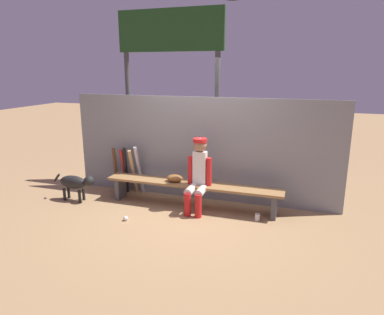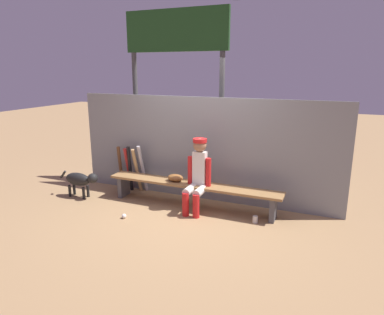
{
  "view_description": "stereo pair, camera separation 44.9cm",
  "coord_description": "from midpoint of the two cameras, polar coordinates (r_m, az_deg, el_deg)",
  "views": [
    {
      "loc": [
        1.74,
        -5.28,
        2.3
      ],
      "look_at": [
        0.0,
        0.0,
        0.87
      ],
      "focal_mm": 32.43,
      "sensor_mm": 36.0,
      "label": 1
    },
    {
      "loc": [
        2.16,
        -5.12,
        2.3
      ],
      "look_at": [
        0.0,
        0.0,
        0.87
      ],
      "focal_mm": 32.43,
      "sensor_mm": 36.0,
      "label": 2
    }
  ],
  "objects": [
    {
      "name": "cup_on_ground",
      "position": [
        5.53,
        8.4,
        -9.72
      ],
      "size": [
        0.08,
        0.08,
        0.11
      ],
      "primitive_type": "cylinder",
      "color": "silver",
      "rests_on": "ground_plane"
    },
    {
      "name": "bat_wood_tan",
      "position": [
        6.62,
        -11.58,
        -2.31
      ],
      "size": [
        0.09,
        0.28,
        0.87
      ],
      "primitive_type": "cylinder",
      "rotation": [
        0.24,
        0.0,
        -0.09
      ],
      "color": "tan",
      "rests_on": "ground_plane"
    },
    {
      "name": "player_seated",
      "position": [
        5.66,
        -1.26,
        -2.62
      ],
      "size": [
        0.41,
        0.55,
        1.21
      ],
      "color": "silver",
      "rests_on": "ground_plane"
    },
    {
      "name": "ground_plane",
      "position": [
        6.01,
        -2.16,
        -8.12
      ],
      "size": [
        30.0,
        30.0,
        0.0
      ],
      "primitive_type": "plane",
      "color": "#9E7A51"
    },
    {
      "name": "dugout_bench",
      "position": [
        5.89,
        -2.19,
        -5.03
      ],
      "size": [
        3.05,
        0.36,
        0.42
      ],
      "color": "olive",
      "rests_on": "ground_plane"
    },
    {
      "name": "bat_aluminum_red",
      "position": [
        6.76,
        -13.0,
        -2.12
      ],
      "size": [
        0.09,
        0.23,
        0.85
      ],
      "primitive_type": "cylinder",
      "rotation": [
        0.19,
        0.0,
        -0.12
      ],
      "color": "#B22323",
      "rests_on": "ground_plane"
    },
    {
      "name": "dog",
      "position": [
        6.58,
        -20.46,
        -3.92
      ],
      "size": [
        0.84,
        0.2,
        0.49
      ],
      "color": "black",
      "rests_on": "ground_plane"
    },
    {
      "name": "cup_on_bench",
      "position": [
        5.84,
        -2.42,
        -3.78
      ],
      "size": [
        0.08,
        0.08,
        0.11
      ],
      "primitive_type": "cylinder",
      "color": "#1E47AD",
      "rests_on": "dugout_bench"
    },
    {
      "name": "baseball_glove",
      "position": [
        5.96,
        -5.03,
        -3.42
      ],
      "size": [
        0.28,
        0.2,
        0.12
      ],
      "primitive_type": "ellipsoid",
      "color": "brown",
      "rests_on": "dugout_bench"
    },
    {
      "name": "baseball",
      "position": [
        5.62,
        -13.16,
        -9.76
      ],
      "size": [
        0.07,
        0.07,
        0.07
      ],
      "primitive_type": "sphere",
      "color": "white",
      "rests_on": "ground_plane"
    },
    {
      "name": "chainlink_fence",
      "position": [
        6.14,
        -0.76,
        1.39
      ],
      "size": [
        4.86,
        0.03,
        1.84
      ],
      "primitive_type": "cube",
      "color": "gray",
      "rests_on": "ground_plane"
    },
    {
      "name": "scoreboard",
      "position": [
        6.88,
        -5.07,
        16.62
      ],
      "size": [
        2.38,
        0.27,
        3.63
      ],
      "color": "#3F3F42",
      "rests_on": "ground_plane"
    },
    {
      "name": "bat_wood_dark",
      "position": [
        6.86,
        -14.3,
        -1.91
      ],
      "size": [
        0.06,
        0.16,
        0.86
      ],
      "primitive_type": "cylinder",
      "rotation": [
        0.11,
        0.0,
        -0.0
      ],
      "color": "brown",
      "rests_on": "ground_plane"
    },
    {
      "name": "bat_aluminum_black",
      "position": [
        6.7,
        -12.72,
        -2.08
      ],
      "size": [
        0.08,
        0.15,
        0.88
      ],
      "primitive_type": "cylinder",
      "rotation": [
        0.09,
        0.0,
        0.09
      ],
      "color": "black",
      "rests_on": "ground_plane"
    },
    {
      "name": "bat_aluminum_silver",
      "position": [
        6.59,
        -10.63,
        -2.04
      ],
      "size": [
        0.1,
        0.29,
        0.93
      ],
      "primitive_type": "cylinder",
      "rotation": [
        0.24,
        0.0,
        -0.13
      ],
      "color": "#B7B7BC",
      "rests_on": "ground_plane"
    }
  ]
}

